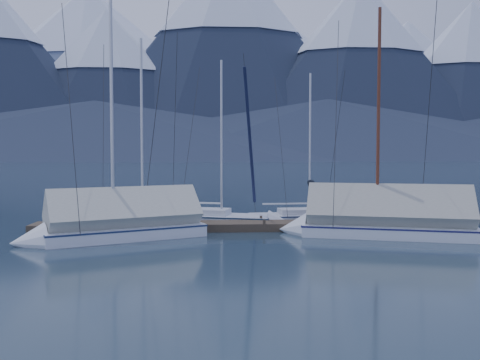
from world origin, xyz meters
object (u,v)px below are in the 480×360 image
sailboat_open_left (154,220)px  sailboat_covered_near (373,223)px  person (312,200)px  sailboat_open_right (318,218)px  sailboat_covered_far (110,227)px  sailboat_open_mid (231,221)px

sailboat_open_left → sailboat_covered_near: sailboat_covered_near is taller
sailboat_covered_near → person: (-2.07, 2.32, 0.75)m
sailboat_open_right → sailboat_covered_far: sailboat_covered_far is taller
sailboat_open_mid → sailboat_covered_far: sailboat_covered_far is taller
sailboat_covered_near → sailboat_open_left: bearing=156.0°
sailboat_open_mid → sailboat_covered_far: (-4.90, -4.20, 0.35)m
sailboat_covered_far → sailboat_open_mid: bearing=40.6°
sailboat_open_left → person: bearing=-14.2°
sailboat_open_left → sailboat_open_mid: sailboat_open_left is taller
sailboat_open_mid → sailboat_covered_far: 6.46m
person → sailboat_open_left: bearing=83.2°
person → sailboat_covered_far: bearing=114.9°
sailboat_open_mid → sailboat_covered_far: size_ratio=0.84×
sailboat_covered_near → sailboat_open_right: bearing=106.9°
sailboat_open_right → sailboat_covered_near: (1.35, -4.43, 0.37)m
sailboat_open_left → sailboat_covered_far: bearing=-104.6°
sailboat_open_left → sailboat_covered_far: 4.71m
sailboat_open_mid → sailboat_open_right: 4.38m
sailboat_open_left → sailboat_covered_near: (9.40, -4.18, 0.34)m
sailboat_open_mid → sailboat_open_right: (4.34, 0.60, -0.01)m
sailboat_covered_far → person: bearing=17.5°
sailboat_open_mid → person: size_ratio=4.65×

